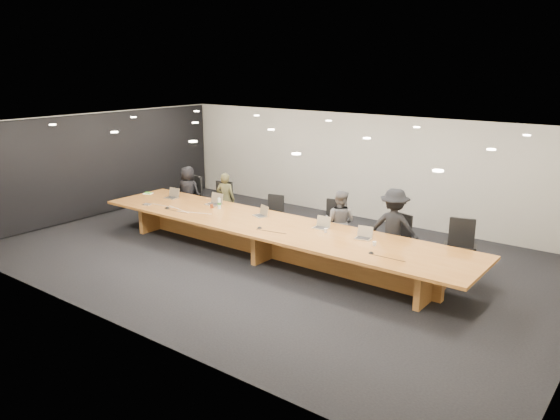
% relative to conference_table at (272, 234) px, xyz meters
% --- Properties ---
extents(ground, '(12.00, 12.00, 0.00)m').
position_rel_conference_table_xyz_m(ground, '(0.00, 0.00, -0.52)').
color(ground, black).
rests_on(ground, ground).
extents(back_wall, '(12.00, 0.02, 2.80)m').
position_rel_conference_table_xyz_m(back_wall, '(0.00, 4.00, 0.88)').
color(back_wall, beige).
rests_on(back_wall, ground).
extents(left_wall_panel, '(0.08, 7.84, 2.74)m').
position_rel_conference_table_xyz_m(left_wall_panel, '(-5.94, 0.00, 0.85)').
color(left_wall_panel, black).
rests_on(left_wall_panel, ground).
extents(conference_table, '(9.00, 1.80, 0.75)m').
position_rel_conference_table_xyz_m(conference_table, '(0.00, 0.00, 0.00)').
color(conference_table, '#9C5B22').
rests_on(conference_table, ground).
extents(chair_far_left, '(0.60, 0.60, 1.11)m').
position_rel_conference_table_xyz_m(chair_far_left, '(-3.87, 1.33, 0.03)').
color(chair_far_left, black).
rests_on(chair_far_left, ground).
extents(chair_left, '(0.68, 0.68, 1.13)m').
position_rel_conference_table_xyz_m(chair_left, '(-2.62, 1.18, 0.05)').
color(chair_left, black).
rests_on(chair_left, ground).
extents(chair_mid_left, '(0.60, 0.60, 1.00)m').
position_rel_conference_table_xyz_m(chair_mid_left, '(-0.96, 1.27, -0.02)').
color(chair_mid_left, black).
rests_on(chair_mid_left, ground).
extents(chair_mid_right, '(0.68, 0.68, 1.12)m').
position_rel_conference_table_xyz_m(chair_mid_right, '(0.74, 1.30, 0.04)').
color(chair_mid_right, black).
rests_on(chair_mid_right, ground).
extents(chair_right, '(0.70, 0.70, 1.10)m').
position_rel_conference_table_xyz_m(chair_right, '(2.31, 1.19, 0.03)').
color(chair_right, black).
rests_on(chair_right, ground).
extents(chair_far_right, '(0.74, 0.74, 1.18)m').
position_rel_conference_table_xyz_m(chair_far_right, '(3.64, 1.27, 0.07)').
color(chair_far_right, black).
rests_on(chair_far_right, ground).
extents(person_a, '(0.79, 0.63, 1.40)m').
position_rel_conference_table_xyz_m(person_a, '(-3.79, 1.18, 0.18)').
color(person_a, black).
rests_on(person_a, ground).
extents(person_b, '(0.58, 0.47, 1.38)m').
position_rel_conference_table_xyz_m(person_b, '(-2.45, 1.21, 0.17)').
color(person_b, '#3E3C21').
rests_on(person_b, ground).
extents(person_c, '(0.78, 0.65, 1.43)m').
position_rel_conference_table_xyz_m(person_c, '(1.02, 1.13, 0.19)').
color(person_c, '#4F4F51').
rests_on(person_c, ground).
extents(person_d, '(1.17, 0.82, 1.64)m').
position_rel_conference_table_xyz_m(person_d, '(2.30, 1.13, 0.30)').
color(person_d, black).
rests_on(person_d, ground).
extents(laptop_a, '(0.35, 0.26, 0.26)m').
position_rel_conference_table_xyz_m(laptop_a, '(-3.47, 0.28, 0.36)').
color(laptop_a, tan).
rests_on(laptop_a, conference_table).
extents(laptop_b, '(0.38, 0.28, 0.29)m').
position_rel_conference_table_xyz_m(laptop_b, '(-2.13, 0.43, 0.37)').
color(laptop_b, '#B8AA8D').
rests_on(laptop_b, conference_table).
extents(laptop_c, '(0.37, 0.32, 0.25)m').
position_rel_conference_table_xyz_m(laptop_c, '(-0.59, 0.33, 0.35)').
color(laptop_c, tan).
rests_on(laptop_c, conference_table).
extents(laptop_d, '(0.33, 0.24, 0.25)m').
position_rel_conference_table_xyz_m(laptop_d, '(1.01, 0.38, 0.36)').
color(laptop_d, '#BCB190').
rests_on(laptop_d, conference_table).
extents(laptop_e, '(0.34, 0.27, 0.24)m').
position_rel_conference_table_xyz_m(laptop_e, '(2.06, 0.29, 0.35)').
color(laptop_e, '#BFAE92').
rests_on(laptop_e, conference_table).
extents(water_bottle, '(0.09, 0.09, 0.25)m').
position_rel_conference_table_xyz_m(water_bottle, '(-1.78, 0.27, 0.35)').
color(water_bottle, silver).
rests_on(water_bottle, conference_table).
extents(amber_mug, '(0.09, 0.09, 0.09)m').
position_rel_conference_table_xyz_m(amber_mug, '(-1.96, 0.20, 0.28)').
color(amber_mug, brown).
rests_on(amber_mug, conference_table).
extents(paper_cup_near, '(0.09, 0.09, 0.09)m').
position_rel_conference_table_xyz_m(paper_cup_near, '(1.24, 0.19, 0.27)').
color(paper_cup_near, silver).
rests_on(paper_cup_near, conference_table).
extents(paper_cup_far, '(0.09, 0.09, 0.08)m').
position_rel_conference_table_xyz_m(paper_cup_far, '(2.43, 0.04, 0.27)').
color(paper_cup_far, silver).
rests_on(paper_cup_far, conference_table).
extents(notepad, '(0.28, 0.26, 0.01)m').
position_rel_conference_table_xyz_m(notepad, '(-4.33, 0.25, 0.24)').
color(notepad, white).
rests_on(notepad, conference_table).
extents(lime_gadget, '(0.18, 0.12, 0.03)m').
position_rel_conference_table_xyz_m(lime_gadget, '(-4.32, 0.24, 0.26)').
color(lime_gadget, green).
rests_on(lime_gadget, notepad).
extents(av_box, '(0.20, 0.16, 0.03)m').
position_rel_conference_table_xyz_m(av_box, '(-3.43, -0.54, 0.24)').
color(av_box, '#B8B8BD').
rests_on(av_box, conference_table).
extents(mic_left, '(0.18, 0.18, 0.03)m').
position_rel_conference_table_xyz_m(mic_left, '(-2.79, -0.46, 0.25)').
color(mic_left, black).
rests_on(mic_left, conference_table).
extents(mic_center, '(0.14, 0.14, 0.03)m').
position_rel_conference_table_xyz_m(mic_center, '(-0.02, -0.38, 0.24)').
color(mic_center, black).
rests_on(mic_center, conference_table).
extents(mic_right, '(0.13, 0.13, 0.03)m').
position_rel_conference_table_xyz_m(mic_right, '(2.58, -0.36, 0.24)').
color(mic_right, black).
rests_on(mic_right, conference_table).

